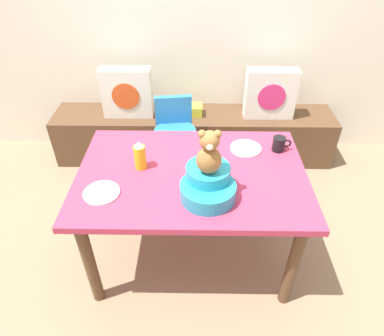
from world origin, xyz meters
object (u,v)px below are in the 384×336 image
object	(u,v)px
book_stack	(191,110)
teddy_bear	(209,153)
infant_seat_teal	(208,185)
ketchup_bottle	(140,156)
coffee_mug	(279,144)
dinner_plate_near	(246,148)
pillow_floral_left	(127,93)
highchair	(175,134)
pillow_floral_right	(270,94)
dinner_plate_far	(102,193)
dining_table	(192,184)

from	to	relation	value
book_stack	teddy_bear	distance (m)	1.50
infant_seat_teal	ketchup_bottle	world-z (taller)	ketchup_bottle
coffee_mug	dinner_plate_near	distance (m)	0.21
pillow_floral_left	book_stack	size ratio (longest dim) A/B	2.20
ketchup_bottle	teddy_bear	bearing A→B (deg)	-31.27
teddy_bear	highchair	bearing A→B (deg)	103.74
pillow_floral_right	pillow_floral_left	bearing A→B (deg)	180.00
highchair	pillow_floral_right	bearing A→B (deg)	26.83
highchair	ketchup_bottle	world-z (taller)	ketchup_bottle
highchair	dinner_plate_far	size ratio (longest dim) A/B	3.95
coffee_mug	highchair	bearing A→B (deg)	142.58
pillow_floral_left	dining_table	distance (m)	1.33
teddy_bear	dining_table	bearing A→B (deg)	113.94
dining_table	dinner_plate_near	size ratio (longest dim) A/B	6.79
teddy_bear	coffee_mug	size ratio (longest dim) A/B	2.08
dining_table	dinner_plate_far	distance (m)	0.54
coffee_mug	dinner_plate_far	size ratio (longest dim) A/B	0.60
infant_seat_teal	teddy_bear	world-z (taller)	teddy_bear
dinner_plate_near	coffee_mug	bearing A→B (deg)	-2.00
pillow_floral_left	infant_seat_teal	bearing A→B (deg)	-63.91
pillow_floral_left	ketchup_bottle	distance (m)	1.19
ketchup_bottle	dinner_plate_far	size ratio (longest dim) A/B	0.92
coffee_mug	teddy_bear	bearing A→B (deg)	-137.00
dinner_plate_near	dinner_plate_far	size ratio (longest dim) A/B	1.00
dinner_plate_far	ketchup_bottle	bearing A→B (deg)	52.28
book_stack	dinner_plate_far	size ratio (longest dim) A/B	1.00
pillow_floral_left	ketchup_bottle	xyz separation A→B (m)	(0.28, -1.15, 0.15)
infant_seat_teal	ketchup_bottle	distance (m)	0.46
coffee_mug	dinner_plate_near	bearing A→B (deg)	178.00
dining_table	ketchup_bottle	distance (m)	0.36
pillow_floral_right	coffee_mug	size ratio (longest dim) A/B	3.67
pillow_floral_left	dinner_plate_near	world-z (taller)	pillow_floral_left
teddy_bear	ketchup_bottle	size ratio (longest dim) A/B	1.35
highchair	dinner_plate_near	xyz separation A→B (m)	(0.49, -0.53, 0.22)
pillow_floral_right	infant_seat_teal	distance (m)	1.51
highchair	infant_seat_teal	bearing A→B (deg)	-76.25
infant_seat_teal	dinner_plate_near	xyz separation A→B (m)	(0.26, 0.44, -0.07)
book_stack	dinner_plate_near	xyz separation A→B (m)	(0.37, -0.97, 0.24)
dinner_plate_near	pillow_floral_right	bearing A→B (deg)	70.92
infant_seat_teal	ketchup_bottle	size ratio (longest dim) A/B	1.78
coffee_mug	ketchup_bottle	bearing A→B (deg)	-167.31
book_stack	highchair	size ratio (longest dim) A/B	0.25
pillow_floral_left	coffee_mug	distance (m)	1.49
book_stack	coffee_mug	xyz separation A→B (m)	(0.58, -0.97, 0.28)
book_stack	infant_seat_teal	world-z (taller)	infant_seat_teal
book_stack	dining_table	world-z (taller)	dining_table
infant_seat_teal	dinner_plate_near	size ratio (longest dim) A/B	1.65
book_stack	infant_seat_teal	distance (m)	1.45
teddy_bear	coffee_mug	xyz separation A→B (m)	(0.47, 0.43, -0.23)
dinner_plate_far	dining_table	bearing A→B (deg)	22.18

